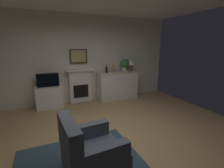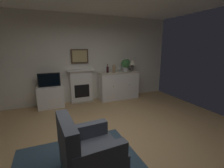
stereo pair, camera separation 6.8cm
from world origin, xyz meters
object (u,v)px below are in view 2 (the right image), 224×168
(framed_picture, at_px, (80,56))
(wine_glass_right, at_px, (123,68))
(wine_glass_center, at_px, (120,68))
(tv_cabinet, at_px, (51,97))
(potted_plant_small, at_px, (126,64))
(fireplace_unit, at_px, (81,86))
(wine_glass_left, at_px, (117,69))
(sideboard_cabinet, at_px, (119,85))
(armchair, at_px, (88,152))
(tv_set, at_px, (49,80))
(table_lamp, at_px, (132,63))
(vase_decorative, at_px, (114,68))
(wine_bottle, at_px, (108,69))

(framed_picture, xyz_separation_m, wine_glass_right, (1.44, -0.23, -0.43))
(wine_glass_center, xyz_separation_m, tv_cabinet, (-2.30, 0.01, -0.75))
(framed_picture, bearing_deg, potted_plant_small, -6.44)
(fireplace_unit, height_order, wine_glass_left, wine_glass_left)
(sideboard_cabinet, bearing_deg, wine_glass_right, -1.93)
(fireplace_unit, height_order, wine_glass_center, wine_glass_center)
(sideboard_cabinet, bearing_deg, armchair, -121.83)
(wine_glass_left, distance_m, tv_cabinet, 2.32)
(wine_glass_center, relative_size, potted_plant_small, 0.38)
(sideboard_cabinet, xyz_separation_m, wine_glass_center, (0.04, 0.01, 0.60))
(wine_glass_right, relative_size, armchair, 0.18)
(tv_set, distance_m, potted_plant_small, 2.57)
(fireplace_unit, relative_size, tv_cabinet, 1.47)
(table_lamp, xyz_separation_m, potted_plant_small, (-0.24, 0.05, -0.02))
(sideboard_cabinet, distance_m, potted_plant_small, 0.79)
(vase_decorative, distance_m, tv_set, 2.07)
(table_lamp, relative_size, wine_glass_left, 2.42)
(wine_glass_right, bearing_deg, wine_glass_center, 173.31)
(wine_glass_right, distance_m, tv_cabinet, 2.53)
(fireplace_unit, xyz_separation_m, potted_plant_small, (1.57, -0.13, 0.67))
(table_lamp, relative_size, tv_set, 0.65)
(vase_decorative, distance_m, tv_cabinet, 2.19)
(fireplace_unit, xyz_separation_m, tv_set, (-0.98, -0.19, 0.31))
(table_lamp, bearing_deg, framed_picture, 172.98)
(sideboard_cabinet, relative_size, wine_glass_left, 8.50)
(potted_plant_small, distance_m, armchair, 3.83)
(fireplace_unit, relative_size, table_lamp, 2.75)
(tv_cabinet, bearing_deg, vase_decorative, -1.81)
(wine_glass_right, relative_size, potted_plant_small, 0.38)
(sideboard_cabinet, distance_m, tv_set, 2.29)
(fireplace_unit, relative_size, wine_glass_center, 6.67)
(fireplace_unit, relative_size, wine_bottle, 3.79)
(sideboard_cabinet, xyz_separation_m, wine_bottle, (-0.41, 0.02, 0.58))
(vase_decorative, bearing_deg, framed_picture, 165.84)
(vase_decorative, bearing_deg, sideboard_cabinet, 13.65)
(wine_bottle, height_order, potted_plant_small, potted_plant_small)
(armchair, bearing_deg, wine_glass_center, 57.67)
(wine_glass_left, relative_size, armchair, 0.18)
(framed_picture, relative_size, wine_glass_left, 3.33)
(sideboard_cabinet, height_order, wine_glass_left, wine_glass_left)
(sideboard_cabinet, xyz_separation_m, tv_set, (-2.26, -0.01, 0.38))
(wine_bottle, bearing_deg, fireplace_unit, 169.64)
(sideboard_cabinet, relative_size, tv_cabinet, 1.87)
(framed_picture, bearing_deg, vase_decorative, -14.16)
(framed_picture, height_order, wine_glass_right, framed_picture)
(table_lamp, bearing_deg, tv_set, -179.83)
(table_lamp, relative_size, vase_decorative, 1.42)
(wine_glass_center, bearing_deg, table_lamp, -0.93)
(potted_plant_small, bearing_deg, table_lamp, -10.80)
(wine_glass_left, relative_size, tv_set, 0.27)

